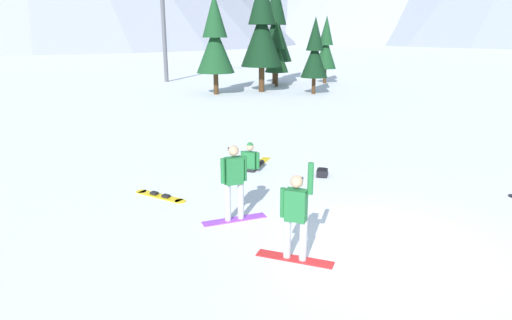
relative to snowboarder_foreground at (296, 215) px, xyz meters
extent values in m
plane|color=white|center=(1.80, 0.39, -0.94)|extent=(800.00, 800.00, 0.00)
cube|color=red|center=(0.00, 0.00, -0.93)|extent=(1.53, 0.83, 0.02)
cylinder|color=#B7B7BC|center=(-0.15, 0.06, -0.51)|extent=(0.15, 0.15, 0.80)
cylinder|color=#B7B7BC|center=(0.15, -0.06, -0.51)|extent=(0.15, 0.15, 0.80)
cube|color=#237238|center=(0.00, 0.00, 0.20)|extent=(0.46, 0.37, 0.61)
cylinder|color=#237238|center=(-0.24, 0.10, 0.21)|extent=(0.11, 0.11, 0.58)
cylinder|color=#237238|center=(0.24, -0.10, 0.75)|extent=(0.11, 0.11, 0.60)
sphere|color=tan|center=(0.00, 0.00, 0.66)|extent=(0.24, 0.24, 0.24)
cube|color=black|center=(0.05, 0.13, 0.67)|extent=(0.17, 0.10, 0.08)
cube|color=#993FD8|center=(-1.22, 1.93, -0.93)|extent=(1.54, 0.80, 0.02)
cylinder|color=#B7B7BC|center=(-1.37, 1.87, -0.47)|extent=(0.15, 0.15, 0.89)
cylinder|color=#B7B7BC|center=(-1.07, 1.99, -0.47)|extent=(0.15, 0.15, 0.89)
cube|color=#237238|center=(-1.22, 1.93, 0.28)|extent=(0.46, 0.37, 0.62)
cylinder|color=#237238|center=(-1.47, 1.84, 0.30)|extent=(0.11, 0.11, 0.58)
cylinder|color=#237238|center=(-0.98, 2.02, 0.30)|extent=(0.11, 0.11, 0.58)
sphere|color=tan|center=(-1.22, 1.93, 0.75)|extent=(0.24, 0.24, 0.24)
cube|color=black|center=(-1.27, 2.06, 0.76)|extent=(0.17, 0.10, 0.08)
cube|color=black|center=(-0.83, 5.79, -0.89)|extent=(0.44, 0.39, 0.10)
cylinder|color=black|center=(-0.74, 6.29, -0.86)|extent=(0.42, 0.80, 0.14)
cylinder|color=black|center=(-0.55, 6.22, -0.86)|extent=(0.42, 0.80, 0.14)
cube|color=yellow|center=(-0.50, 6.63, -0.93)|extent=(0.81, 1.51, 0.02)
cube|color=#237238|center=(-0.83, 5.79, -0.57)|extent=(0.46, 0.37, 0.53)
cylinder|color=#237238|center=(-1.07, 5.88, -0.57)|extent=(0.11, 0.11, 0.52)
cylinder|color=#237238|center=(-0.58, 5.69, -0.57)|extent=(0.11, 0.11, 0.52)
sphere|color=tan|center=(-0.83, 5.79, -0.15)|extent=(0.24, 0.24, 0.24)
sphere|color=#237238|center=(-0.83, 5.79, -0.10)|extent=(0.20, 0.20, 0.20)
cube|color=yellow|center=(-3.27, 3.53, -0.93)|extent=(1.34, 1.00, 0.02)
cylinder|color=yellow|center=(-2.67, 3.15, -0.93)|extent=(0.40, 0.40, 0.02)
cylinder|color=yellow|center=(-3.86, 3.91, -0.93)|extent=(0.40, 0.40, 0.02)
cube|color=black|center=(-3.09, 3.42, -0.88)|extent=(0.24, 0.23, 0.07)
cube|color=black|center=(-3.44, 3.65, -0.88)|extent=(0.24, 0.23, 0.07)
cube|color=black|center=(1.38, 5.23, -0.83)|extent=(0.42, 0.51, 0.22)
cube|color=black|center=(1.37, 5.17, -0.70)|extent=(0.26, 0.25, 0.07)
cylinder|color=black|center=(1.44, 5.46, -0.84)|extent=(0.06, 0.12, 0.02)
cylinder|color=#472D19|center=(1.47, 28.64, -0.36)|extent=(0.26, 0.26, 1.15)
cone|color=#143819|center=(1.47, 28.64, 1.43)|extent=(1.89, 1.89, 2.44)
cone|color=#143819|center=(1.47, 28.64, 3.14)|extent=(1.23, 1.23, 2.24)
cylinder|color=#472D19|center=(5.76, 31.05, -0.32)|extent=(0.28, 0.28, 1.23)
cone|color=#194723|center=(5.76, 31.05, 1.61)|extent=(1.84, 1.84, 2.62)
cone|color=#194723|center=(5.76, 31.05, 3.44)|extent=(1.20, 1.20, 2.41)
cylinder|color=#472D19|center=(3.82, 24.14, -0.35)|extent=(0.27, 0.27, 1.17)
cone|color=black|center=(3.82, 24.14, 1.47)|extent=(1.90, 1.90, 2.48)
cone|color=black|center=(3.82, 24.14, 3.21)|extent=(1.23, 1.23, 2.27)
cylinder|color=#472D19|center=(-3.08, 24.06, -0.18)|extent=(0.34, 0.34, 1.51)
cone|color=#194723|center=(-3.08, 24.06, 2.17)|extent=(2.64, 2.64, 3.20)
cone|color=#194723|center=(-3.08, 24.06, 4.41)|extent=(1.72, 1.72, 2.94)
cylinder|color=#472D19|center=(1.47, 30.84, -0.01)|extent=(0.42, 0.42, 1.86)
cone|color=black|center=(1.47, 30.84, 2.91)|extent=(2.81, 2.81, 3.97)
cone|color=black|center=(1.47, 30.84, 5.69)|extent=(1.83, 1.83, 3.64)
cylinder|color=#472D19|center=(0.17, 25.39, -0.02)|extent=(0.42, 0.42, 1.84)
cone|color=black|center=(0.17, 25.39, 2.87)|extent=(2.99, 2.99, 3.92)
cylinder|color=#595B60|center=(-8.02, 32.50, 4.93)|extent=(0.36, 0.36, 11.74)
camera|label=1|loc=(-0.91, -7.89, 3.34)|focal=31.60mm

